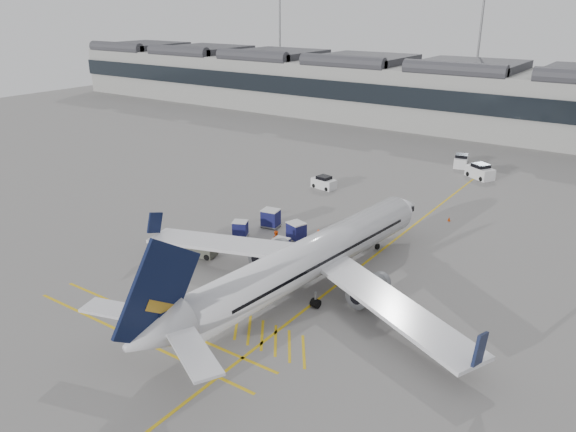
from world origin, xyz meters
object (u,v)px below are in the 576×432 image
Objects in this scene: airliner_main at (307,260)px; baggage_cart_a at (281,246)px; belt_loader at (345,239)px; ramp_agent_b at (276,240)px; pushback_tug at (202,249)px; ramp_agent_a at (319,238)px.

baggage_cart_a is at bearing 147.38° from airliner_main.
belt_loader is at bearing 107.47° from airliner_main.
belt_loader is (-2.10, 10.28, -2.30)m from airliner_main.
ramp_agent_b is 7.14m from pushback_tug.
ramp_agent_b is (-3.07, -2.95, 0.10)m from ramp_agent_a.
airliner_main reaches higher than belt_loader.
pushback_tug is at bearing -166.93° from ramp_agent_a.
ramp_agent_b is (-1.06, 0.62, 0.12)m from baggage_cart_a.
airliner_main is 9.33m from ramp_agent_a.
belt_loader reaches higher than baggage_cart_a.
baggage_cart_a is at bearing -151.35° from ramp_agent_a.
ramp_agent_a is at bearing -154.78° from belt_loader.
baggage_cart_a is 0.82× the size of ramp_agent_b.
ramp_agent_a is 0.61× the size of pushback_tug.
baggage_cart_a reaches higher than pushback_tug.
ramp_agent_a reaches higher than belt_loader.
pushback_tug is at bearing -147.27° from baggage_cart_a.
belt_loader reaches higher than pushback_tug.
pushback_tug is (-8.05, -8.06, -0.23)m from ramp_agent_a.
pushback_tug is (-4.98, -5.11, -0.34)m from ramp_agent_b.
baggage_cart_a is at bearing 24.63° from pushback_tug.
baggage_cart_a is 7.53m from pushback_tug.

